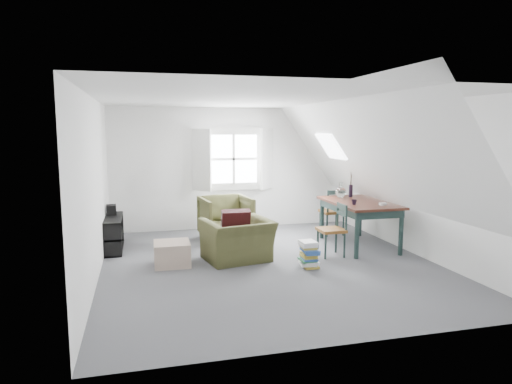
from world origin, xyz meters
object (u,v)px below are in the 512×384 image
object	(u,v)px
armchair_near	(238,261)
ottoman	(172,254)
dining_chair_near	(333,229)
magazine_stack	(309,254)
armchair_far	(226,239)
dining_table	(359,207)
dining_chair_far	(333,211)
media_shelf	(111,235)

from	to	relation	value
armchair_near	ottoman	world-z (taller)	ottoman
dining_chair_near	ottoman	bearing A→B (deg)	-75.33
ottoman	magazine_stack	bearing A→B (deg)	-17.25
armchair_far	dining_table	size ratio (longest dim) A/B	0.56
armchair_near	dining_chair_near	bearing A→B (deg)	164.77
armchair_near	dining_chair_far	size ratio (longest dim) A/B	1.11
armchair_near	dining_chair_far	bearing A→B (deg)	-160.61
armchair_near	ottoman	bearing A→B (deg)	-12.07
ottoman	magazine_stack	xyz separation A→B (m)	(1.99, -0.62, 0.02)
armchair_far	dining_table	bearing A→B (deg)	-33.46
dining_chair_far	dining_chair_near	size ratio (longest dim) A/B	1.05
dining_chair_far	media_shelf	size ratio (longest dim) A/B	0.82
ottoman	magazine_stack	distance (m)	2.08
magazine_stack	media_shelf	bearing A→B (deg)	148.91
dining_chair_near	magazine_stack	distance (m)	0.82
ottoman	dining_chair_near	xyz separation A→B (m)	(2.59, -0.12, 0.27)
dining_table	magazine_stack	bearing A→B (deg)	-147.84
magazine_stack	dining_table	bearing A→B (deg)	36.45
armchair_near	media_shelf	bearing A→B (deg)	-41.97
ottoman	media_shelf	bearing A→B (deg)	129.37
armchair_far	dining_table	world-z (taller)	dining_table
media_shelf	armchair_near	bearing A→B (deg)	-29.11
dining_table	magazine_stack	world-z (taller)	dining_table
armchair_near	armchair_far	bearing A→B (deg)	-104.57
ottoman	dining_table	size ratio (longest dim) A/B	0.33
dining_table	dining_chair_far	size ratio (longest dim) A/B	1.77
dining_chair_near	media_shelf	world-z (taller)	dining_chair_near
armchair_far	dining_chair_near	bearing A→B (deg)	-53.17
armchair_far	dining_chair_far	bearing A→B (deg)	-10.91
ottoman	dining_chair_near	world-z (taller)	dining_chair_near
armchair_near	dining_chair_near	size ratio (longest dim) A/B	1.17
armchair_near	magazine_stack	world-z (taller)	magazine_stack
ottoman	dining_table	xyz separation A→B (m)	(3.29, 0.34, 0.52)
dining_chair_far	media_shelf	distance (m)	4.16
media_shelf	magazine_stack	xyz separation A→B (m)	(2.93, -1.77, -0.06)
dining_chair_near	armchair_near	bearing A→B (deg)	-76.57
armchair_near	dining_table	bearing A→B (deg)	177.64
armchair_near	dining_chair_near	distance (m)	1.64
media_shelf	ottoman	bearing A→B (deg)	-49.07
armchair_far	magazine_stack	bearing A→B (deg)	-73.74
armchair_far	ottoman	bearing A→B (deg)	-135.06
armchair_far	magazine_stack	world-z (taller)	armchair_far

